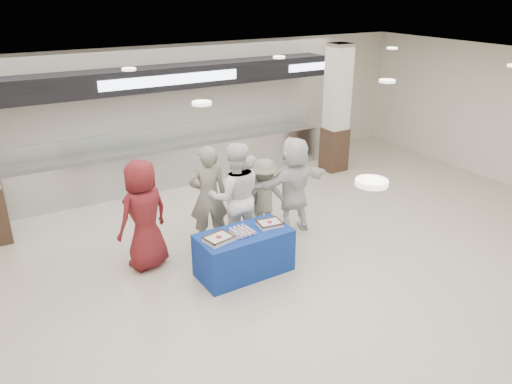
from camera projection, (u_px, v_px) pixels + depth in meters
ground at (297, 290)px, 7.92m from camera, size 14.00×14.00×0.00m
serving_line at (170, 137)px, 11.79m from camera, size 8.70×0.85×2.80m
column_right at (336, 112)px, 12.53m from camera, size 0.55×0.55×3.20m
display_table at (244, 253)px, 8.28m from camera, size 1.58×0.84×0.75m
sheet_cake_left at (219, 238)px, 7.85m from camera, size 0.49×0.42×0.09m
sheet_cake_right at (270, 223)px, 8.35m from camera, size 0.43×0.35×0.09m
cupcake_tray at (242, 231)px, 8.10m from camera, size 0.43×0.34×0.06m
civilian_maroon at (144, 215)px, 8.27m from camera, size 1.08×0.88×1.91m
soldier_a at (208, 197)px, 8.95m from camera, size 0.81×0.65×1.93m
chef_tall at (235, 197)px, 8.87m from camera, size 1.15×1.00×2.00m
chef_short at (251, 194)px, 9.53m from camera, size 0.95×0.46×1.57m
soldier_b at (264, 198)px, 9.43m from camera, size 1.13×0.88×1.53m
civilian_white at (294, 185)px, 9.50m from camera, size 1.79×0.62×1.91m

